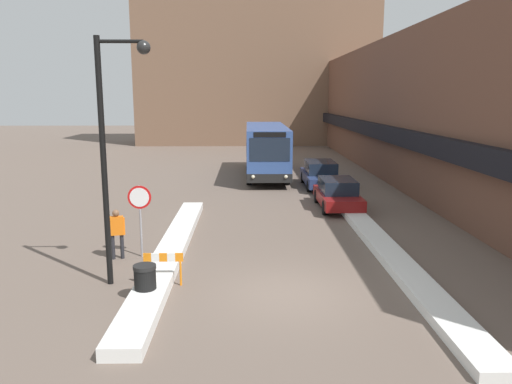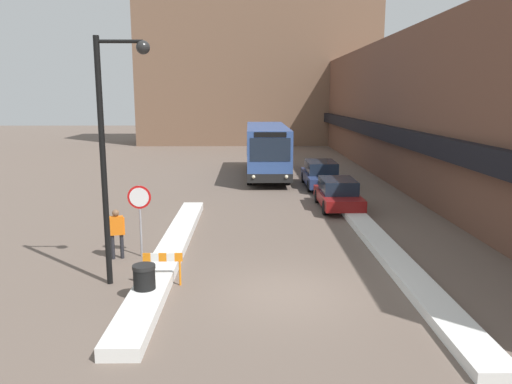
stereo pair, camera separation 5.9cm
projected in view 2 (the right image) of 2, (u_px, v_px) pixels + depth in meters
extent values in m
plane|color=#66564C|center=(286.00, 294.00, 13.36)|extent=(160.00, 160.00, 0.00)
cube|color=brown|center=(400.00, 108.00, 36.24)|extent=(5.00, 60.00, 8.82)
cube|color=black|center=(361.00, 126.00, 36.46)|extent=(0.50, 60.00, 0.90)
cube|color=brown|center=(258.00, 55.00, 55.41)|extent=(26.00, 8.00, 19.61)
cube|color=silver|center=(171.00, 250.00, 16.62)|extent=(0.90, 13.83, 0.31)
cube|color=silver|center=(391.00, 255.00, 16.17)|extent=(0.90, 14.50, 0.26)
cube|color=#335193|center=(267.00, 148.00, 32.81)|extent=(2.55, 10.66, 2.87)
cube|color=black|center=(267.00, 166.00, 33.03)|extent=(2.57, 10.68, 0.50)
cube|color=#192333|center=(267.00, 142.00, 32.74)|extent=(2.58, 9.81, 0.79)
cube|color=#192333|center=(270.00, 150.00, 27.48)|extent=(2.25, 0.03, 1.29)
cube|color=black|center=(270.00, 135.00, 27.33)|extent=(1.79, 0.03, 0.28)
sphere|color=#F2EAC6|center=(254.00, 177.00, 27.74)|extent=(0.20, 0.20, 0.20)
sphere|color=#F2EAC6|center=(286.00, 177.00, 27.77)|extent=(0.20, 0.20, 0.20)
cylinder|color=black|center=(249.00, 176.00, 29.80)|extent=(0.28, 1.07, 1.07)
cylinder|color=black|center=(288.00, 176.00, 29.83)|extent=(0.28, 1.07, 1.07)
cylinder|color=black|center=(249.00, 162.00, 36.30)|extent=(0.28, 1.07, 1.07)
cylinder|color=black|center=(281.00, 162.00, 36.33)|extent=(0.28, 1.07, 1.07)
cube|color=maroon|center=(338.00, 198.00, 23.47)|extent=(1.76, 4.27, 0.50)
cube|color=#192333|center=(338.00, 186.00, 23.47)|extent=(1.55, 2.35, 0.63)
cylinder|color=black|center=(361.00, 208.00, 22.21)|extent=(0.20, 0.65, 0.65)
cylinder|color=black|center=(325.00, 208.00, 22.19)|extent=(0.20, 0.65, 0.65)
cylinder|color=black|center=(349.00, 196.00, 24.81)|extent=(0.20, 0.65, 0.65)
cylinder|color=black|center=(317.00, 196.00, 24.79)|extent=(0.20, 0.65, 0.65)
cube|color=navy|center=(321.00, 178.00, 29.01)|extent=(1.87, 4.83, 0.56)
cube|color=#192333|center=(321.00, 167.00, 29.02)|extent=(1.64, 2.66, 0.68)
cylinder|color=black|center=(340.00, 186.00, 27.60)|extent=(0.20, 0.66, 0.66)
cylinder|color=black|center=(309.00, 186.00, 27.57)|extent=(0.20, 0.66, 0.66)
cylinder|color=black|center=(331.00, 177.00, 30.54)|extent=(0.20, 0.66, 0.66)
cylinder|color=black|center=(303.00, 177.00, 30.51)|extent=(0.20, 0.66, 0.66)
cylinder|color=gray|center=(140.00, 221.00, 16.26)|extent=(0.07, 0.07, 2.38)
cylinder|color=red|center=(139.00, 197.00, 16.09)|extent=(0.76, 0.03, 0.76)
cylinder|color=white|center=(139.00, 197.00, 16.07)|extent=(0.62, 0.01, 0.62)
cylinder|color=black|center=(103.00, 165.00, 13.46)|extent=(0.16, 0.16, 6.74)
cylinder|color=black|center=(119.00, 41.00, 12.86)|extent=(1.20, 0.10, 0.10)
sphere|color=black|center=(143.00, 47.00, 12.90)|extent=(0.36, 0.36, 0.36)
cylinder|color=#232328|center=(113.00, 247.00, 16.14)|extent=(0.12, 0.12, 0.81)
cylinder|color=#232328|center=(122.00, 246.00, 16.20)|extent=(0.12, 0.12, 0.81)
cube|color=orange|center=(116.00, 226.00, 16.04)|extent=(0.47, 0.30, 0.61)
sphere|color=brown|center=(116.00, 213.00, 15.96)|extent=(0.22, 0.22, 0.22)
cylinder|color=orange|center=(109.00, 227.00, 15.99)|extent=(0.09, 0.09, 0.57)
cylinder|color=orange|center=(123.00, 226.00, 16.10)|extent=(0.09, 0.09, 0.57)
cylinder|color=black|center=(145.00, 284.00, 12.85)|extent=(0.56, 0.56, 0.85)
cylinder|color=black|center=(144.00, 267.00, 12.76)|extent=(0.59, 0.59, 0.10)
cylinder|color=orange|center=(146.00, 273.00, 13.87)|extent=(0.06, 0.06, 0.70)
cylinder|color=orange|center=(180.00, 273.00, 13.88)|extent=(0.06, 0.06, 0.70)
cube|color=orange|center=(147.00, 257.00, 13.78)|extent=(0.22, 0.04, 0.24)
cube|color=white|center=(155.00, 257.00, 13.78)|extent=(0.22, 0.04, 0.24)
cube|color=orange|center=(163.00, 257.00, 13.79)|extent=(0.22, 0.04, 0.24)
cube|color=white|center=(171.00, 257.00, 13.79)|extent=(0.22, 0.04, 0.24)
cube|color=orange|center=(179.00, 257.00, 13.79)|extent=(0.22, 0.04, 0.24)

